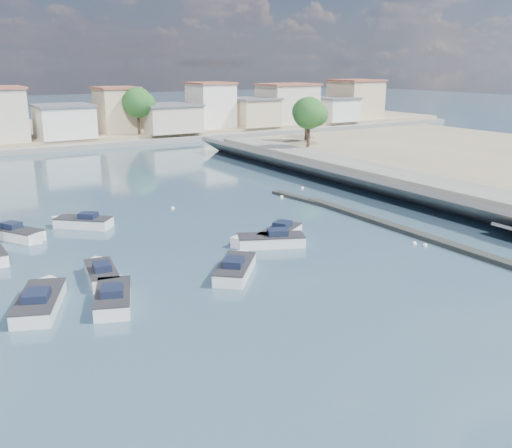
{
  "coord_description": "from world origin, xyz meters",
  "views": [
    {
      "loc": [
        -26.32,
        -21.01,
        13.2
      ],
      "look_at": [
        -4.58,
        14.61,
        1.4
      ],
      "focal_mm": 40.0,
      "sensor_mm": 36.0,
      "label": 1
    }
  ],
  "objects_px": {
    "motorboat_e": "(41,301)",
    "motorboat_f": "(81,223)",
    "motorboat_h": "(236,268)",
    "motorboat_c": "(268,241)",
    "motorboat_d": "(279,235)",
    "motorboat_a": "(101,273)",
    "motorboat_g": "(19,235)",
    "motorboat_b": "(114,297)"
  },
  "relations": [
    {
      "from": "motorboat_d",
      "to": "motorboat_h",
      "type": "relative_size",
      "value": 0.98
    },
    {
      "from": "motorboat_d",
      "to": "motorboat_h",
      "type": "distance_m",
      "value": 8.04
    },
    {
      "from": "motorboat_d",
      "to": "motorboat_f",
      "type": "bearing_deg",
      "value": 136.51
    },
    {
      "from": "motorboat_g",
      "to": "motorboat_c",
      "type": "bearing_deg",
      "value": -36.24
    },
    {
      "from": "motorboat_e",
      "to": "motorboat_g",
      "type": "bearing_deg",
      "value": 85.08
    },
    {
      "from": "motorboat_a",
      "to": "motorboat_g",
      "type": "relative_size",
      "value": 1.01
    },
    {
      "from": "motorboat_h",
      "to": "motorboat_f",
      "type": "bearing_deg",
      "value": 109.21
    },
    {
      "from": "motorboat_f",
      "to": "motorboat_h",
      "type": "xyz_separation_m",
      "value": [
        5.67,
        -16.28,
        0.0
      ]
    },
    {
      "from": "motorboat_a",
      "to": "motorboat_c",
      "type": "distance_m",
      "value": 12.66
    },
    {
      "from": "motorboat_c",
      "to": "motorboat_d",
      "type": "height_order",
      "value": "same"
    },
    {
      "from": "motorboat_a",
      "to": "motorboat_c",
      "type": "xyz_separation_m",
      "value": [
        12.66,
        0.26,
        0.0
      ]
    },
    {
      "from": "motorboat_b",
      "to": "motorboat_d",
      "type": "relative_size",
      "value": 1.09
    },
    {
      "from": "motorboat_b",
      "to": "motorboat_e",
      "type": "distance_m",
      "value": 3.99
    },
    {
      "from": "motorboat_c",
      "to": "motorboat_h",
      "type": "height_order",
      "value": "same"
    },
    {
      "from": "motorboat_a",
      "to": "motorboat_h",
      "type": "distance_m",
      "value": 8.55
    },
    {
      "from": "motorboat_a",
      "to": "motorboat_f",
      "type": "distance_m",
      "value": 12.84
    },
    {
      "from": "motorboat_c",
      "to": "motorboat_a",
      "type": "bearing_deg",
      "value": -178.84
    },
    {
      "from": "motorboat_b",
      "to": "motorboat_f",
      "type": "distance_m",
      "value": 16.94
    },
    {
      "from": "motorboat_d",
      "to": "motorboat_e",
      "type": "bearing_deg",
      "value": -168.79
    },
    {
      "from": "motorboat_g",
      "to": "motorboat_e",
      "type": "bearing_deg",
      "value": -94.92
    },
    {
      "from": "motorboat_a",
      "to": "motorboat_d",
      "type": "bearing_deg",
      "value": 4.6
    },
    {
      "from": "motorboat_c",
      "to": "motorboat_h",
      "type": "xyz_separation_m",
      "value": [
        -4.9,
        -3.86,
        -0.0
      ]
    },
    {
      "from": "motorboat_f",
      "to": "motorboat_g",
      "type": "height_order",
      "value": "same"
    },
    {
      "from": "motorboat_c",
      "to": "motorboat_f",
      "type": "relative_size",
      "value": 1.17
    },
    {
      "from": "motorboat_h",
      "to": "motorboat_g",
      "type": "bearing_deg",
      "value": 124.99
    },
    {
      "from": "motorboat_e",
      "to": "motorboat_b",
      "type": "bearing_deg",
      "value": -23.01
    },
    {
      "from": "motorboat_a",
      "to": "motorboat_g",
      "type": "bearing_deg",
      "value": 104.18
    },
    {
      "from": "motorboat_c",
      "to": "motorboat_b",
      "type": "bearing_deg",
      "value": -161.83
    },
    {
      "from": "motorboat_a",
      "to": "motorboat_f",
      "type": "relative_size",
      "value": 1.04
    },
    {
      "from": "motorboat_a",
      "to": "motorboat_d",
      "type": "height_order",
      "value": "same"
    },
    {
      "from": "motorboat_a",
      "to": "motorboat_e",
      "type": "bearing_deg",
      "value": -149.06
    },
    {
      "from": "motorboat_a",
      "to": "motorboat_e",
      "type": "height_order",
      "value": "same"
    },
    {
      "from": "motorboat_b",
      "to": "motorboat_a",
      "type": "bearing_deg",
      "value": 82.88
    },
    {
      "from": "motorboat_e",
      "to": "motorboat_f",
      "type": "height_order",
      "value": "same"
    },
    {
      "from": "motorboat_h",
      "to": "motorboat_a",
      "type": "bearing_deg",
      "value": 155.06
    },
    {
      "from": "motorboat_a",
      "to": "motorboat_e",
      "type": "xyz_separation_m",
      "value": [
        -4.18,
        -2.5,
        -0.0
      ]
    },
    {
      "from": "motorboat_c",
      "to": "motorboat_g",
      "type": "distance_m",
      "value": 19.36
    },
    {
      "from": "motorboat_a",
      "to": "motorboat_f",
      "type": "bearing_deg",
      "value": 80.66
    },
    {
      "from": "motorboat_d",
      "to": "motorboat_g",
      "type": "distance_m",
      "value": 20.18
    },
    {
      "from": "motorboat_e",
      "to": "motorboat_f",
      "type": "relative_size",
      "value": 1.26
    },
    {
      "from": "motorboat_d",
      "to": "motorboat_g",
      "type": "bearing_deg",
      "value": 148.45
    },
    {
      "from": "motorboat_b",
      "to": "motorboat_g",
      "type": "xyz_separation_m",
      "value": [
        -2.45,
        15.77,
        0.0
      ]
    }
  ]
}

